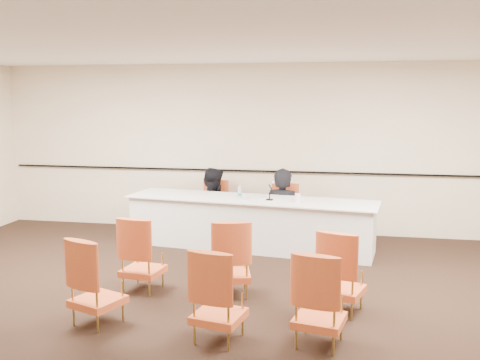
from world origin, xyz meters
name	(u,v)px	position (x,y,z in m)	size (l,w,h in m)	color
floor	(219,317)	(0.00, 0.00, 0.00)	(10.00, 10.00, 0.00)	black
ceiling	(217,36)	(0.00, 0.00, 3.00)	(10.00, 10.00, 0.00)	white
wall_back	(268,149)	(0.00, 4.00, 1.50)	(10.00, 0.04, 3.00)	beige
wall_rail	(268,171)	(0.00, 3.96, 1.10)	(9.80, 0.04, 0.03)	black
panel_table	(250,223)	(-0.13, 2.84, 0.40)	(4.02, 0.92, 0.80)	silver
panelist_main	(282,221)	(0.33, 3.37, 0.33)	(0.66, 0.43, 1.81)	black
panelist_main_chair	(282,213)	(0.33, 3.37, 0.47)	(0.50, 0.50, 0.95)	#B25020
panelist_second	(212,213)	(-0.92, 3.53, 0.38)	(0.79, 0.61, 1.62)	black
panelist_second_chair	(212,208)	(-0.92, 3.53, 0.47)	(0.50, 0.50, 0.95)	#B25020
papers	(269,200)	(0.18, 2.79, 0.81)	(0.30, 0.22, 0.00)	white
microphone	(270,191)	(0.20, 2.74, 0.95)	(0.11, 0.21, 0.30)	black
water_bottle	(240,192)	(-0.30, 2.86, 0.91)	(0.06, 0.06, 0.20)	teal
drinking_glass	(245,197)	(-0.19, 2.71, 0.85)	(0.06, 0.06, 0.10)	silver
coffee_cup	(298,198)	(0.64, 2.66, 0.87)	(0.09, 0.09, 0.14)	white
aud_chair_front_left	(143,253)	(-1.12, 0.67, 0.47)	(0.50, 0.50, 0.95)	#B25020
aud_chair_front_mid	(231,257)	(-0.01, 0.71, 0.47)	(0.50, 0.50, 0.95)	#B25020
aud_chair_front_right	(342,271)	(1.31, 0.42, 0.47)	(0.50, 0.50, 0.95)	#B25020
aud_chair_back_left	(97,281)	(-1.22, -0.39, 0.47)	(0.50, 0.50, 0.95)	#B25020
aud_chair_back_mid	(219,294)	(0.13, -0.54, 0.47)	(0.50, 0.50, 0.95)	#B25020
aud_chair_back_right	(320,298)	(1.11, -0.45, 0.47)	(0.50, 0.50, 0.95)	#B25020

